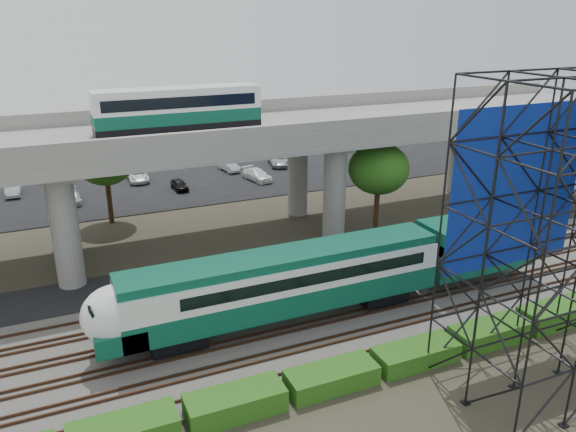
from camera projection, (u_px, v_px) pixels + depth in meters
name	position (u px, v px, depth m)	size (l,w,h in m)	color
ground	(279.00, 346.00, 31.20)	(140.00, 140.00, 0.00)	#474233
ballast_bed	(266.00, 327.00, 32.89)	(90.00, 12.00, 0.20)	slate
service_road	(223.00, 271.00, 40.23)	(90.00, 5.00, 0.08)	black
parking_lot	(157.00, 184.00, 60.46)	(90.00, 18.00, 0.08)	black
harbor_water	(126.00, 143.00, 79.41)	(140.00, 40.00, 0.03)	slate
rail_tracks	(266.00, 325.00, 32.82)	(90.00, 9.52, 0.16)	#472D1E
commuter_train	(318.00, 274.00, 33.20)	(29.30, 3.06, 4.30)	black
overpass	(195.00, 143.00, 42.13)	(80.00, 12.00, 12.40)	#9E9B93
scaffold_tower	(560.00, 243.00, 25.81)	(9.36, 6.36, 15.00)	black
hedge_strip	(332.00, 377.00, 27.68)	(34.60, 1.80, 1.20)	#245313
trees	(136.00, 184.00, 41.46)	(40.94, 16.94, 7.69)	#382314
parked_cars	(165.00, 178.00, 60.49)	(36.46, 9.77, 1.32)	silver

